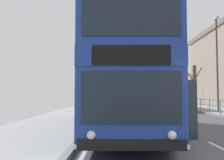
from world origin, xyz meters
TOP-DOWN VIEW (x-y plane):
  - double_decker_bus_main at (-2.74, 6.14)m, footprint 3.29×10.81m
  - background_bus_far_lane at (2.69, 22.40)m, footprint 2.67×9.76m
  - street_lamp_far_side at (5.37, 15.64)m, footprint 0.28×0.60m
  - bare_tree_far_01 at (5.90, 37.40)m, footprint 2.66×1.29m
  - bare_tree_far_02 at (5.84, 22.96)m, footprint 1.57×2.60m
  - background_building_02 at (16.40, 46.44)m, footprint 8.58×16.95m

SIDE VIEW (x-z plane):
  - background_bus_far_lane at x=2.69m, z-range 0.14..3.09m
  - double_decker_bus_main at x=-2.74m, z-range 0.10..4.60m
  - bare_tree_far_02 at x=5.84m, z-range 0.23..4.97m
  - bare_tree_far_01 at x=5.90m, z-range -0.28..6.13m
  - street_lamp_far_side at x=5.37m, z-range 0.75..8.69m
  - background_building_02 at x=16.40m, z-range 0.03..12.64m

